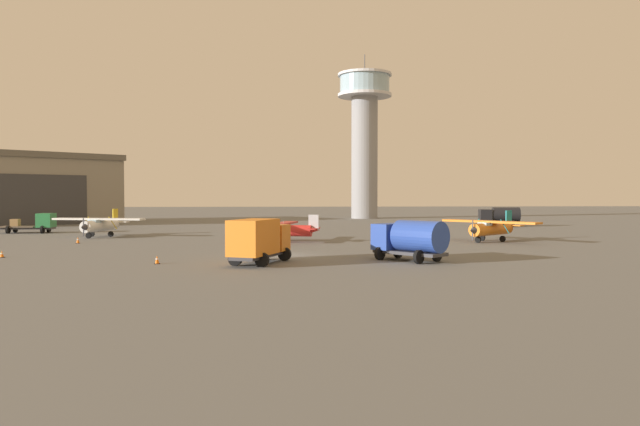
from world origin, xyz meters
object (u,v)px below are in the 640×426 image
at_px(truck_fuel_tanker_blue, 410,238).
at_px(traffic_cone_near_left, 157,260).
at_px(airplane_red, 284,229).
at_px(traffic_cone_mid_apron, 78,240).
at_px(airplane_orange, 492,227).
at_px(control_tower, 365,128).
at_px(car_teal, 250,228).
at_px(traffic_cone_near_right, 2,254).
at_px(airplane_white, 101,224).
at_px(truck_flatbed_green, 36,223).
at_px(truck_box_orange, 259,239).
at_px(truck_fuel_tanker_black, 500,216).

distance_m(truck_fuel_tanker_blue, traffic_cone_near_left, 18.51).
height_order(airplane_red, traffic_cone_mid_apron, airplane_red).
bearing_deg(airplane_orange, control_tower, -125.65).
xyz_separation_m(car_teal, traffic_cone_near_right, (-18.12, -27.16, -0.47)).
height_order(airplane_white, truck_fuel_tanker_blue, airplane_white).
bearing_deg(traffic_cone_mid_apron, traffic_cone_near_left, -58.25).
xyz_separation_m(truck_flatbed_green, traffic_cone_near_left, (22.58, -36.15, -0.94)).
xyz_separation_m(traffic_cone_near_left, traffic_cone_mid_apron, (-11.66, 18.84, 0.03)).
bearing_deg(airplane_white, truck_box_orange, 46.35).
bearing_deg(control_tower, airplane_orange, -85.93).
bearing_deg(airplane_white, traffic_cone_near_right, 10.31).
distance_m(truck_fuel_tanker_black, traffic_cone_mid_apron, 61.81).
bearing_deg(car_teal, traffic_cone_near_left, -146.11).
xyz_separation_m(truck_flatbed_green, traffic_cone_near_right, (9.55, -30.92, -0.96)).
bearing_deg(control_tower, truck_flatbed_green, -137.92).
bearing_deg(car_teal, traffic_cone_near_right, -170.89).
relative_size(truck_flatbed_green, car_teal, 1.49).
bearing_deg(control_tower, airplane_red, -105.94).
xyz_separation_m(control_tower, airplane_white, (-38.93, -52.29, -17.38)).
bearing_deg(airplane_red, truck_fuel_tanker_black, -125.06).
distance_m(traffic_cone_near_left, traffic_cone_near_right, 14.04).
distance_m(airplane_red, car_teal, 13.59).
distance_m(truck_flatbed_green, car_teal, 27.93).
bearing_deg(truck_box_orange, truck_fuel_tanker_blue, -62.16).
height_order(airplane_red, airplane_white, airplane_white).
distance_m(airplane_white, traffic_cone_near_right, 23.24).
height_order(control_tower, truck_flatbed_green, control_tower).
bearing_deg(traffic_cone_near_right, airplane_white, 87.88).
bearing_deg(control_tower, traffic_cone_near_right, -117.80).
height_order(control_tower, car_teal, control_tower).
xyz_separation_m(airplane_white, traffic_cone_near_right, (-0.86, -23.19, -1.23)).
bearing_deg(airplane_red, truck_fuel_tanker_blue, 131.42).
height_order(control_tower, airplane_red, control_tower).
bearing_deg(airplane_orange, truck_box_orange, -1.60).
bearing_deg(traffic_cone_mid_apron, truck_fuel_tanker_blue, -31.23).
height_order(car_teal, traffic_cone_near_right, car_teal).
relative_size(airplane_orange, traffic_cone_near_left, 15.26).
distance_m(airplane_red, traffic_cone_mid_apron, 20.97).
height_order(control_tower, traffic_cone_near_right, control_tower).
relative_size(airplane_red, truck_fuel_tanker_blue, 1.67).
bearing_deg(control_tower, traffic_cone_near_left, -108.35).
bearing_deg(traffic_cone_near_right, traffic_cone_mid_apron, 84.27).
height_order(control_tower, truck_box_orange, control_tower).
bearing_deg(traffic_cone_mid_apron, truck_fuel_tanker_black, 27.45).
relative_size(airplane_white, truck_fuel_tanker_black, 1.73).
xyz_separation_m(airplane_white, traffic_cone_near_left, (12.17, -28.42, -1.20)).
relative_size(control_tower, truck_fuel_tanker_black, 5.39).
xyz_separation_m(airplane_orange, traffic_cone_near_right, (-44.23, -13.12, -1.23)).
xyz_separation_m(truck_box_orange, traffic_cone_near_right, (-20.27, 5.68, -1.49)).
relative_size(airplane_red, traffic_cone_near_left, 15.75).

